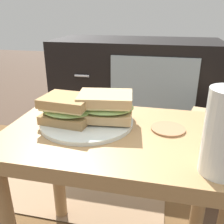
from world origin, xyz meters
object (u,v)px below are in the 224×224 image
coaster (168,129)px  paper_bag (211,155)px  tv_cabinet (135,88)px  sandwich_front (67,109)px  plate (87,122)px  sandwich_back (105,106)px

coaster → paper_bag: (0.19, 0.38, -0.28)m
tv_cabinet → sandwich_front: 0.96m
plate → paper_bag: bearing=44.1°
plate → sandwich_back: (0.05, 0.01, 0.04)m
sandwich_back → paper_bag: (0.35, 0.37, -0.33)m
sandwich_front → paper_bag: size_ratio=0.38×
tv_cabinet → plate: bearing=-90.6°
tv_cabinet → sandwich_back: tv_cabinet is taller
plate → sandwich_front: (-0.05, -0.01, 0.04)m
sandwich_front → plate: bearing=17.4°
paper_bag → tv_cabinet: bearing=126.2°
tv_cabinet → sandwich_back: (0.04, -0.91, 0.22)m
sandwich_front → paper_bag: 0.68m
tv_cabinet → sandwich_back: bearing=-87.7°
plate → coaster: size_ratio=2.87×
tv_cabinet → plate: 0.94m
plate → paper_bag: 0.62m
sandwich_front → coaster: 0.26m
tv_cabinet → paper_bag: bearing=-53.8°
coaster → sandwich_front: bearing=-174.9°
plate → sandwich_front: bearing=-162.6°
plate → coaster: 0.21m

